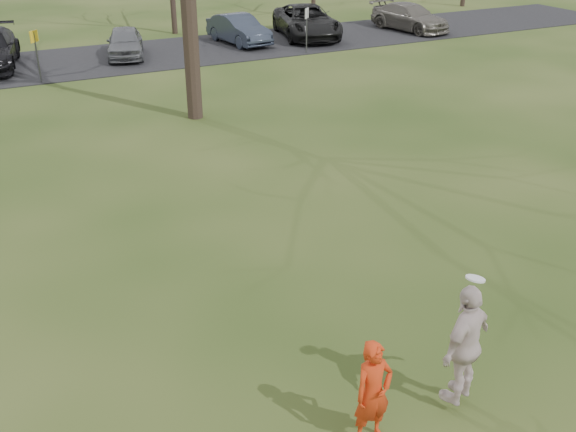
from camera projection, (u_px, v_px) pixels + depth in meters
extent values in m
plane|color=#1E380F|center=(409.00, 412.00, 9.96)|extent=(120.00, 120.00, 0.00)
cube|color=black|center=(78.00, 62.00, 30.03)|extent=(62.00, 6.50, 0.04)
imported|color=red|center=(373.00, 393.00, 9.14)|extent=(0.60, 0.41, 1.62)
imported|color=slate|center=(125.00, 42.00, 30.58)|extent=(2.54, 4.18, 1.33)
imported|color=#2F3747|center=(239.00, 29.00, 33.25)|extent=(2.01, 4.38, 1.39)
imported|color=black|center=(307.00, 21.00, 34.68)|extent=(3.94, 6.21, 1.60)
imported|color=slate|center=(410.00, 17.00, 36.42)|extent=(2.80, 5.08, 1.39)
imported|color=silver|center=(466.00, 344.00, 9.61)|extent=(1.23, 0.84, 1.93)
cylinder|color=white|center=(475.00, 279.00, 9.00)|extent=(0.27, 0.27, 0.10)
cylinder|color=#47474C|center=(38.00, 58.00, 26.38)|extent=(0.06, 0.06, 2.00)
cube|color=yellow|center=(34.00, 36.00, 26.01)|extent=(0.35, 0.35, 0.45)
cylinder|color=#47474C|center=(307.00, 32.00, 31.22)|extent=(0.06, 0.06, 2.00)
cube|color=silver|center=(307.00, 13.00, 30.85)|extent=(0.35, 0.35, 0.45)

